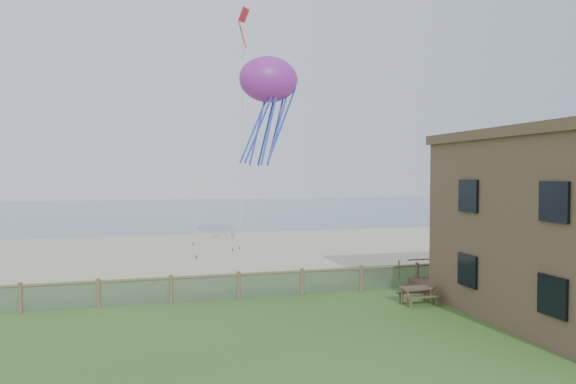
% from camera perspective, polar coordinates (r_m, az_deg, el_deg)
% --- Properties ---
extents(ground, '(160.00, 160.00, 0.00)m').
position_cam_1_polar(ground, '(19.08, 6.93, -15.30)').
color(ground, '#36571D').
rests_on(ground, ground).
extents(sand_beach, '(72.00, 20.00, 0.02)m').
position_cam_1_polar(sand_beach, '(39.88, -5.11, -6.17)').
color(sand_beach, tan).
rests_on(sand_beach, ground).
extents(ocean, '(160.00, 68.00, 0.02)m').
position_cam_1_polar(ocean, '(83.35, -10.39, -1.93)').
color(ocean, slate).
rests_on(ocean, ground).
extents(chainlink_fence, '(36.20, 0.20, 1.25)m').
position_cam_1_polar(chainlink_fence, '(24.43, 1.56, -10.10)').
color(chainlink_fence, brown).
rests_on(chainlink_fence, ground).
extents(motel_deck, '(15.00, 2.00, 0.50)m').
position_cam_1_polar(motel_deck, '(30.05, 26.95, -8.61)').
color(motel_deck, brown).
rests_on(motel_deck, ground).
extents(picnic_table, '(1.57, 1.19, 0.66)m').
position_cam_1_polar(picnic_table, '(23.51, 14.24, -11.19)').
color(picnic_table, brown).
rests_on(picnic_table, ground).
extents(octopus_kite, '(3.93, 2.88, 7.79)m').
position_cam_1_polar(octopus_kite, '(35.24, -2.17, 9.19)').
color(octopus_kite, red).
extents(kite_red, '(1.86, 1.79, 2.44)m').
position_cam_1_polar(kite_red, '(36.02, -4.93, 17.92)').
color(kite_red, red).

